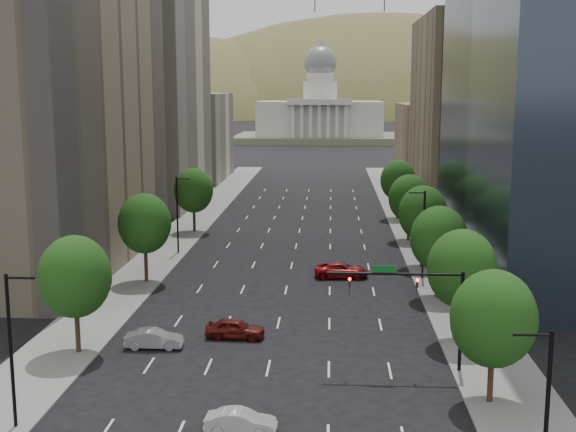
% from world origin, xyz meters
% --- Properties ---
extents(sidewalk_left, '(6.00, 200.00, 0.15)m').
position_xyz_m(sidewalk_left, '(-15.50, 60.00, 0.07)').
color(sidewalk_left, slate).
rests_on(sidewalk_left, ground).
extents(sidewalk_right, '(6.00, 200.00, 0.15)m').
position_xyz_m(sidewalk_right, '(15.50, 60.00, 0.07)').
color(sidewalk_right, slate).
rests_on(sidewalk_right, ground).
extents(midrise_cream_left, '(14.00, 30.00, 35.00)m').
position_xyz_m(midrise_cream_left, '(-25.00, 103.00, 17.50)').
color(midrise_cream_left, beige).
rests_on(midrise_cream_left, ground).
extents(filler_left, '(14.00, 26.00, 18.00)m').
position_xyz_m(filler_left, '(-25.00, 136.00, 9.00)').
color(filler_left, beige).
rests_on(filler_left, ground).
extents(parking_tan_right, '(14.00, 30.00, 30.00)m').
position_xyz_m(parking_tan_right, '(25.00, 100.00, 15.00)').
color(parking_tan_right, '#8C7759').
rests_on(parking_tan_right, ground).
extents(filler_right, '(14.00, 26.00, 16.00)m').
position_xyz_m(filler_right, '(25.00, 133.00, 8.00)').
color(filler_right, '#8C7759').
rests_on(filler_right, ground).
extents(tree_right_0, '(5.20, 5.20, 8.39)m').
position_xyz_m(tree_right_0, '(14.00, 25.00, 5.39)').
color(tree_right_0, '#382316').
rests_on(tree_right_0, ground).
extents(tree_right_1, '(5.20, 5.20, 8.75)m').
position_xyz_m(tree_right_1, '(14.00, 36.00, 5.75)').
color(tree_right_1, '#382316').
rests_on(tree_right_1, ground).
extents(tree_right_2, '(5.20, 5.20, 8.61)m').
position_xyz_m(tree_right_2, '(14.00, 48.00, 5.60)').
color(tree_right_2, '#382316').
rests_on(tree_right_2, ground).
extents(tree_right_3, '(5.20, 5.20, 8.89)m').
position_xyz_m(tree_right_3, '(14.00, 60.00, 5.89)').
color(tree_right_3, '#382316').
rests_on(tree_right_3, ground).
extents(tree_right_4, '(5.20, 5.20, 8.46)m').
position_xyz_m(tree_right_4, '(14.00, 74.00, 5.46)').
color(tree_right_4, '#382316').
rests_on(tree_right_4, ground).
extents(tree_right_5, '(5.20, 5.20, 8.75)m').
position_xyz_m(tree_right_5, '(14.00, 90.00, 5.75)').
color(tree_right_5, '#382316').
rests_on(tree_right_5, ground).
extents(tree_left_0, '(5.20, 5.20, 8.75)m').
position_xyz_m(tree_left_0, '(-14.00, 32.00, 5.75)').
color(tree_left_0, '#382316').
rests_on(tree_left_0, ground).
extents(tree_left_1, '(5.20, 5.20, 8.97)m').
position_xyz_m(tree_left_1, '(-14.00, 52.00, 5.96)').
color(tree_left_1, '#382316').
rests_on(tree_left_1, ground).
extents(tree_left_2, '(5.20, 5.20, 8.68)m').
position_xyz_m(tree_left_2, '(-14.00, 78.00, 5.68)').
color(tree_left_2, '#382316').
rests_on(tree_left_2, ground).
extents(streetlight_rs, '(1.70, 0.20, 9.00)m').
position_xyz_m(streetlight_rs, '(13.44, 12.00, 4.84)').
color(streetlight_rs, black).
rests_on(streetlight_rs, ground).
extents(streetlight_rn, '(1.70, 0.20, 9.00)m').
position_xyz_m(streetlight_rn, '(13.44, 55.00, 4.84)').
color(streetlight_rn, black).
rests_on(streetlight_rn, ground).
extents(streetlight_ls, '(1.70, 0.20, 9.00)m').
position_xyz_m(streetlight_ls, '(-13.44, 20.00, 4.84)').
color(streetlight_ls, black).
rests_on(streetlight_ls, ground).
extents(streetlight_ln, '(1.70, 0.20, 9.00)m').
position_xyz_m(streetlight_ln, '(-13.44, 65.00, 4.84)').
color(streetlight_ln, black).
rests_on(streetlight_ln, ground).
extents(traffic_signal, '(9.12, 0.40, 7.38)m').
position_xyz_m(traffic_signal, '(10.53, 30.00, 5.17)').
color(traffic_signal, black).
rests_on(traffic_signal, ground).
extents(capitol, '(60.00, 40.00, 35.20)m').
position_xyz_m(capitol, '(0.00, 249.71, 8.58)').
color(capitol, '#596647').
rests_on(capitol, ground).
extents(foothills, '(720.00, 413.00, 263.00)m').
position_xyz_m(foothills, '(34.67, 599.39, -37.78)').
color(foothills, brown).
rests_on(foothills, ground).
extents(car_white, '(4.08, 1.60, 1.32)m').
position_xyz_m(car_white, '(-0.70, 20.20, 0.66)').
color(car_white, silver).
rests_on(car_white, ground).
extents(car_maroon, '(4.64, 2.08, 1.55)m').
position_xyz_m(car_maroon, '(-3.07, 36.05, 0.77)').
color(car_maroon, '#52110D').
rests_on(car_maroon, ground).
extents(car_silver, '(4.34, 1.63, 1.42)m').
position_xyz_m(car_silver, '(-8.78, 33.49, 0.71)').
color(car_silver, '#A3A3A8').
rests_on(car_silver, ground).
extents(car_red_far, '(5.57, 2.73, 1.52)m').
position_xyz_m(car_red_far, '(5.33, 55.15, 0.76)').
color(car_red_far, maroon).
rests_on(car_red_far, ground).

